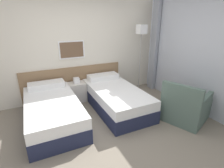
# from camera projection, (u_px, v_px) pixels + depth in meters

# --- Properties ---
(ground_plane) EXTENTS (16.00, 16.00, 0.00)m
(ground_plane) POSITION_uv_depth(u_px,v_px,m) (111.00, 133.00, 3.32)
(ground_plane) COLOR slate
(wall_headboard) EXTENTS (10.00, 0.10, 2.70)m
(wall_headboard) POSITION_uv_depth(u_px,v_px,m) (79.00, 49.00, 4.49)
(wall_headboard) COLOR beige
(wall_headboard) RESTS_ON ground_plane
(wall_window) EXTENTS (0.21, 4.41, 2.70)m
(wall_window) POSITION_uv_depth(u_px,v_px,m) (213.00, 55.00, 3.59)
(wall_window) COLOR white
(wall_window) RESTS_ON ground_plane
(bed_near_door) EXTENTS (1.01, 2.01, 0.64)m
(bed_near_door) POSITION_uv_depth(u_px,v_px,m) (53.00, 110.00, 3.60)
(bed_near_door) COLOR #1E233D
(bed_near_door) RESTS_ON ground_plane
(bed_near_window) EXTENTS (1.01, 2.01, 0.64)m
(bed_near_window) POSITION_uv_depth(u_px,v_px,m) (115.00, 98.00, 4.18)
(bed_near_window) COLOR #1E233D
(bed_near_window) RESTS_ON ground_plane
(nightstand) EXTENTS (0.43, 0.36, 0.63)m
(nightstand) POSITION_uv_depth(u_px,v_px,m) (77.00, 92.00, 4.54)
(nightstand) COLOR beige
(nightstand) RESTS_ON ground_plane
(floor_lamp) EXTENTS (0.24, 0.24, 1.89)m
(floor_lamp) POSITION_uv_depth(u_px,v_px,m) (141.00, 37.00, 4.69)
(floor_lamp) COLOR #9E9993
(floor_lamp) RESTS_ON ground_plane
(armchair) EXTENTS (1.07, 1.04, 0.88)m
(armchair) POSITION_uv_depth(u_px,v_px,m) (185.00, 107.00, 3.68)
(armchair) COLOR #4C6056
(armchair) RESTS_ON ground_plane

